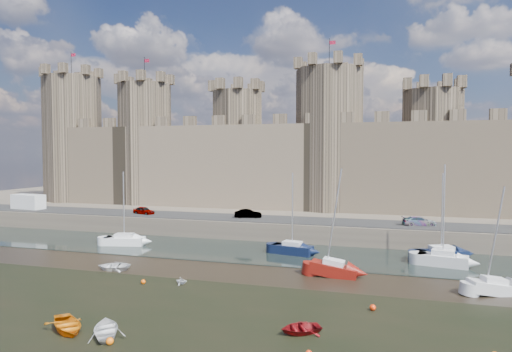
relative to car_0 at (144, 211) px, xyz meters
The scene contains 23 objects.
ground 41.19m from the car_0, 54.35° to the right, with size 160.00×160.00×0.00m, color black.
water_channel 25.89m from the car_0, 21.39° to the right, with size 160.00×12.00×0.08m, color black.
quay 35.85m from the car_0, 48.04° to the left, with size 160.00×60.00×2.50m, color #4C443A.
road 23.95m from the car_0, ahead, with size 160.00×7.00×0.10m, color black.
castle 28.81m from the car_0, 32.11° to the left, with size 108.50×11.00×29.00m.
car_0 is the anchor object (origin of this frame).
car_1 16.37m from the car_0, ahead, with size 1.35×3.87×1.27m, color gray.
car_2 39.46m from the car_0, ahead, with size 1.71×4.20×1.22m, color gray.
van 21.59m from the car_0, behind, with size 5.64×2.25×2.46m, color silver.
sailboat_0 11.21m from the car_0, 72.57° to the right, with size 5.32×2.96×9.40m.
sailboat_1 26.80m from the car_0, 20.67° to the right, with size 5.01×2.72×9.51m.
sailboat_2 42.57m from the car_0, 14.10° to the right, with size 5.18×2.75×10.61m.
sailboat_3 42.08m from the car_0, 10.00° to the right, with size 5.85×4.19×9.58m.
sailboat_4 35.39m from the car_0, 29.48° to the right, with size 4.53×1.91×10.44m.
sailboat_5 48.37m from the car_0, 23.33° to the right, with size 4.55×2.97×9.15m.
dinghy_0 39.34m from the car_0, 66.93° to the right, with size 2.48×0.72×3.48m, color #C0620B.
dinghy_2 40.40m from the car_0, 63.07° to the right, with size 2.31×0.67×3.24m, color silver.
dinghy_3 30.09m from the car_0, 53.43° to the right, with size 1.08×0.66×1.25m, color silver.
dinghy_4 44.18m from the car_0, 46.54° to the right, with size 2.01×0.58×2.82m, color maroon.
dinghy_6 23.37m from the car_0, 67.10° to the right, with size 2.36×0.69×3.31m, color silver.
buoy_1 28.96m from the car_0, 59.80° to the right, with size 0.43×0.43×0.43m, color #F85A0B.
buoy_3 43.55m from the car_0, 36.97° to the right, with size 0.48×0.48×0.48m, color #F1330A.
buoy_4 41.92m from the car_0, 62.51° to the right, with size 0.48×0.48×0.48m, color orange.
Camera 1 is at (11.93, -27.67, 11.96)m, focal length 32.00 mm.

